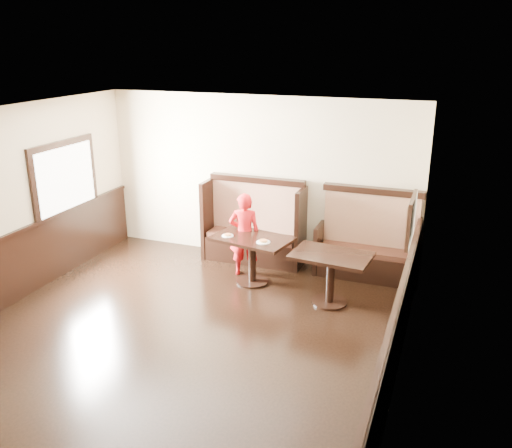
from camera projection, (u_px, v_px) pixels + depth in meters
The scene contains 9 objects.
ground at pixel (159, 357), 6.56m from camera, with size 7.00×7.00×0.00m, color black.
room_shell at pixel (146, 294), 6.70m from camera, with size 7.00×7.00×7.00m.
booth_main at pixel (254, 231), 9.31m from camera, with size 1.75×0.72×1.45m.
booth_neighbor at pixel (368, 248), 8.68m from camera, with size 1.65×0.72×1.45m.
table_main at pixel (252, 248), 8.40m from camera, with size 1.31×0.96×0.76m.
table_neighbor at pixel (331, 267), 7.73m from camera, with size 1.17×0.83×0.77m.
child at pixel (244, 235), 8.67m from camera, with size 0.50×0.33×1.37m, color red.
pizza_plate_left at pixel (228, 235), 8.39m from camera, with size 0.18×0.18×0.03m.
pizza_plate_right at pixel (263, 242), 8.13m from camera, with size 0.21×0.21×0.04m.
Camera 1 is at (3.10, -4.91, 3.65)m, focal length 38.00 mm.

